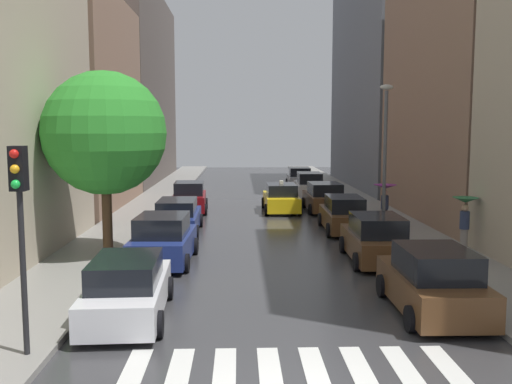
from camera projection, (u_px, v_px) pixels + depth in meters
name	position (u px, v px, depth m)	size (l,w,h in m)	color
ground_plane	(257.00, 210.00, 33.36)	(28.00, 72.00, 0.04)	#363638
sidewalk_left	(147.00, 209.00, 33.15)	(3.00, 72.00, 0.15)	gray
sidewalk_right	(365.00, 208.00, 33.55)	(3.00, 72.00, 0.15)	gray
crosswalk_stripes	(292.00, 369.00, 11.22)	(6.75, 2.20, 0.01)	silver
building_left_mid	(72.00, 104.00, 33.52)	(6.00, 12.81, 12.51)	#8C6B56
building_left_far	(128.00, 88.00, 50.64)	(6.00, 21.75, 16.76)	#564C47
building_right_mid	(475.00, 80.00, 28.60)	(6.00, 13.46, 14.50)	#8C6B56
building_right_far	(388.00, 77.00, 45.21)	(6.00, 18.93, 17.85)	slate
parked_car_left_nearest	(128.00, 289.00, 14.18)	(2.17, 4.55, 1.60)	silver
parked_car_left_second	(163.00, 241.00, 19.97)	(2.25, 4.23, 1.76)	navy
parked_car_left_third	(178.00, 217.00, 25.69)	(2.13, 4.72, 1.58)	navy
parked_car_left_fourth	(189.00, 198.00, 32.18)	(2.16, 4.08, 1.76)	maroon
parked_car_right_nearest	(433.00, 283.00, 14.56)	(2.16, 4.27, 1.75)	brown
parked_car_right_second	(376.00, 240.00, 20.22)	(2.16, 4.37, 1.71)	brown
parked_car_right_third	(344.00, 215.00, 26.11)	(2.03, 4.46, 1.67)	brown
parked_car_right_fourth	(324.00, 198.00, 32.40)	(2.25, 4.35, 1.68)	brown
parked_car_right_fifth	(309.00, 186.00, 38.59)	(2.07, 4.36, 1.78)	silver
parked_car_right_sixth	(299.00, 178.00, 45.20)	(2.15, 4.26, 1.67)	#B2B7BF
taxi_midroad	(281.00, 198.00, 32.38)	(2.11, 4.40, 1.81)	yellow
pedestrian_foreground	(465.00, 213.00, 21.20)	(0.97, 0.97, 2.05)	gray
pedestrian_near_tree	(385.00, 195.00, 26.63)	(1.08, 1.08, 1.99)	black
street_tree_left	(105.00, 133.00, 20.12)	(4.44, 4.44, 6.69)	#513823
traffic_light_left_corner	(20.00, 204.00, 11.25)	(0.30, 0.42, 4.30)	black
lamp_post_right	(385.00, 147.00, 25.33)	(0.60, 0.28, 6.59)	#595B60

